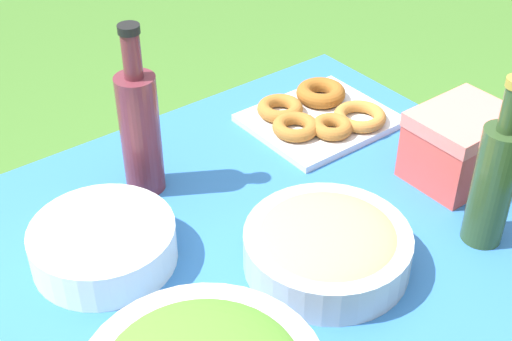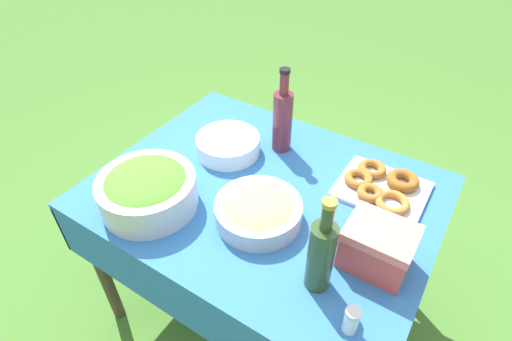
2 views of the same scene
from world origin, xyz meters
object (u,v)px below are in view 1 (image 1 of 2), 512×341
object	(u,v)px
plate_stack	(104,244)
olive_oil_bottle	(494,180)
wine_bottle	(140,129)
donut_platter	(319,115)
pasta_bowl	(327,245)
cooler_box	(460,145)

from	to	relation	value
plate_stack	olive_oil_bottle	size ratio (longest dim) A/B	0.77
olive_oil_bottle	wine_bottle	world-z (taller)	wine_bottle
plate_stack	olive_oil_bottle	xyz separation A→B (m)	(0.57, -0.36, 0.09)
wine_bottle	donut_platter	bearing A→B (deg)	-4.16
pasta_bowl	cooler_box	distance (m)	0.39
donut_platter	cooler_box	size ratio (longest dim) A/B	1.60
plate_stack	olive_oil_bottle	bearing A→B (deg)	-32.51
pasta_bowl	cooler_box	world-z (taller)	cooler_box
olive_oil_bottle	cooler_box	distance (m)	0.20
plate_stack	cooler_box	world-z (taller)	cooler_box
wine_bottle	plate_stack	bearing A→B (deg)	-139.45
pasta_bowl	wine_bottle	xyz separation A→B (m)	(-0.13, 0.39, 0.09)
donut_platter	wine_bottle	xyz separation A→B (m)	(-0.43, 0.03, 0.12)
donut_platter	cooler_box	bearing A→B (deg)	-74.76
wine_bottle	cooler_box	world-z (taller)	wine_bottle
plate_stack	cooler_box	distance (m)	0.72
olive_oil_bottle	wine_bottle	distance (m)	0.65
donut_platter	plate_stack	size ratio (longest dim) A/B	1.23
plate_stack	wine_bottle	world-z (taller)	wine_bottle
pasta_bowl	cooler_box	xyz separation A→B (m)	(0.38, 0.04, 0.03)
olive_oil_bottle	cooler_box	bearing A→B (deg)	54.09
donut_platter	cooler_box	xyz separation A→B (m)	(0.09, -0.32, 0.05)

